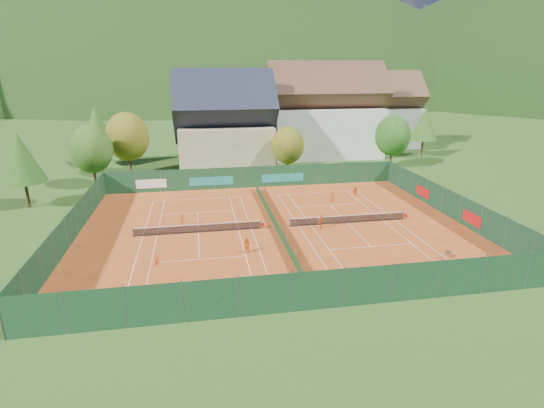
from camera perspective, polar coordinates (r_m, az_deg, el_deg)
The scene contains 35 objects.
ground at distance 44.69m, azimuth 0.45°, elevation -3.24°, with size 600.00×600.00×0.00m, color #294F18.
clay_pad at distance 44.68m, azimuth 0.45°, elevation -3.21°, with size 40.00×32.00×0.01m, color #B5481A.
court_markings_left at distance 44.02m, azimuth -9.87°, elevation -3.82°, with size 11.03×23.83×0.00m.
court_markings_right at distance 46.71m, azimuth 10.15°, elevation -2.54°, with size 11.03×23.83×0.00m.
tennis_net_left at distance 43.84m, azimuth -9.70°, elevation -3.20°, with size 13.30×0.10×1.02m.
tennis_net_right at distance 46.59m, azimuth 10.37°, elevation -1.95°, with size 13.30×0.10×1.02m.
court_divider at distance 44.50m, azimuth 0.45°, elevation -2.62°, with size 0.03×28.80×1.00m.
fence_north at distance 59.25m, azimuth -2.80°, elevation 3.60°, with size 40.00×0.10×3.00m.
fence_south at distance 29.92m, azimuth 6.15°, elevation -11.46°, with size 40.00×0.04×3.00m.
fence_west at distance 45.23m, azimuth -25.35°, elevation -2.74°, with size 0.04×32.00×3.00m.
fence_east at distance 51.57m, azimuth 22.86°, elevation -0.01°, with size 0.09×32.00×3.00m.
chalet at distance 71.74m, azimuth -6.38°, elevation 10.23°, with size 16.20×12.00×16.00m.
hotel_block_a at distance 80.97m, azimuth 7.11°, elevation 11.62°, with size 21.60×11.00×17.25m.
hotel_block_b at distance 93.40m, azimuth 14.05°, elevation 11.59°, with size 17.28×10.00×15.50m.
tree_west_front at distance 63.55m, azimuth -23.15°, elevation 6.79°, with size 5.72×5.72×8.69m.
tree_west_mid at distance 68.50m, azimuth -18.87°, elevation 8.56°, with size 6.44×6.44×9.78m.
tree_west_back at distance 77.30m, azimuth -22.54°, elevation 9.63°, with size 5.60×5.60×10.00m.
tree_center at distance 65.42m, azimuth 2.14°, elevation 7.89°, with size 5.01×5.01×7.60m.
tree_east_front at distance 73.04m, azimuth 15.92°, elevation 8.82°, with size 5.72×5.72×8.69m.
tree_east_mid at distance 84.59m, azimuth 19.82°, elevation 10.08°, with size 5.04×5.04×9.00m.
tree_west_side at distance 57.63m, azimuth -30.72°, elevation 5.37°, with size 5.04×5.04×9.00m.
tree_east_back at distance 88.16m, azimuth 12.68°, elevation 11.42°, with size 7.15×7.15×10.86m.
mountain_backdrop at distance 282.37m, azimuth -2.51°, elevation 6.56°, with size 820.00×530.00×242.00m.
ball_hopper at distance 40.62m, azimuth 22.58°, elevation -6.07°, with size 0.34×0.34×0.80m.
loose_ball_0 at distance 39.26m, azimuth -11.57°, elevation -6.66°, with size 0.07×0.07×0.07m, color #CCD833.
loose_ball_1 at distance 35.97m, azimuth 12.01°, elevation -9.08°, with size 0.07×0.07×0.07m, color #CCD833.
loose_ball_2 at distance 46.55m, azimuth 4.21°, elevation -2.34°, with size 0.07×0.07×0.07m, color #CCD833.
loose_ball_3 at distance 51.45m, azimuth -7.61°, elevation -0.45°, with size 0.07×0.07×0.07m, color #CCD833.
loose_ball_4 at distance 45.67m, azimuth 16.23°, elevation -3.45°, with size 0.07×0.07×0.07m, color #CCD833.
player_left_near at distance 37.42m, azimuth -15.25°, elevation -7.28°, with size 0.43×0.28×1.18m, color #E95914.
player_left_mid at distance 38.56m, azimuth -3.40°, elevation -5.64°, with size 0.71×0.55×1.46m, color orange.
player_left_far at distance 45.64m, azimuth -12.00°, elevation -2.11°, with size 1.02×0.59×1.58m, color orange.
player_right_near at distance 44.40m, azimuth 6.60°, elevation -2.40°, with size 0.92×0.38×1.57m, color #DC5D13.
player_right_far_a at distance 53.83m, azimuth 8.12°, elevation 1.00°, with size 0.60×0.39×1.22m, color #E64814.
player_right_far_b at distance 56.67m, azimuth 11.12°, elevation 1.69°, with size 1.10×0.35×1.19m, color #EF4C15.
Camera 1 is at (-7.61, -40.96, 16.15)m, focal length 28.00 mm.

